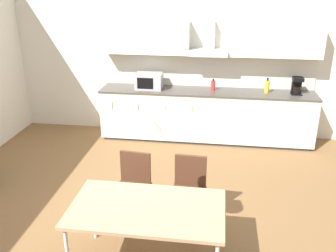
# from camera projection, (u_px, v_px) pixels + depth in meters

# --- Properties ---
(ground_plane) EXTENTS (8.64, 8.50, 0.02)m
(ground_plane) POSITION_uv_depth(u_px,v_px,m) (137.00, 214.00, 4.83)
(ground_plane) COLOR brown
(wall_back) EXTENTS (6.91, 0.10, 2.86)m
(wall_back) POSITION_uv_depth(u_px,v_px,m) (168.00, 58.00, 6.95)
(wall_back) COLOR silver
(wall_back) RESTS_ON ground_plane
(kitchen_counter) EXTENTS (3.84, 0.66, 0.94)m
(kitchen_counter) POSITION_uv_depth(u_px,v_px,m) (206.00, 115.00, 6.87)
(kitchen_counter) COLOR #333333
(kitchen_counter) RESTS_ON ground_plane
(backsplash_tile) EXTENTS (3.82, 0.02, 0.54)m
(backsplash_tile) POSITION_uv_depth(u_px,v_px,m) (208.00, 72.00, 6.87)
(backsplash_tile) COLOR silver
(backsplash_tile) RESTS_ON kitchen_counter
(upper_wall_cabinets) EXTENTS (3.82, 0.40, 0.57)m
(upper_wall_cabinets) POSITION_uv_depth(u_px,v_px,m) (209.00, 39.00, 6.50)
(upper_wall_cabinets) COLOR silver
(microwave) EXTENTS (0.48, 0.35, 0.28)m
(microwave) POSITION_uv_depth(u_px,v_px,m) (149.00, 81.00, 6.78)
(microwave) COLOR #ADADB2
(microwave) RESTS_ON kitchen_counter
(coffee_maker) EXTENTS (0.18, 0.19, 0.30)m
(coffee_maker) POSITION_uv_depth(u_px,v_px,m) (297.00, 86.00, 6.46)
(coffee_maker) COLOR black
(coffee_maker) RESTS_ON kitchen_counter
(bottle_red) EXTENTS (0.08, 0.08, 0.21)m
(bottle_red) POSITION_uv_depth(u_px,v_px,m) (213.00, 86.00, 6.69)
(bottle_red) COLOR red
(bottle_red) RESTS_ON kitchen_counter
(bottle_yellow) EXTENTS (0.08, 0.08, 0.27)m
(bottle_yellow) POSITION_uv_depth(u_px,v_px,m) (267.00, 86.00, 6.54)
(bottle_yellow) COLOR yellow
(bottle_yellow) RESTS_ON kitchen_counter
(dining_table) EXTENTS (1.52, 0.87, 0.73)m
(dining_table) POSITION_uv_depth(u_px,v_px,m) (147.00, 211.00, 3.68)
(dining_table) COLOR tan
(dining_table) RESTS_ON ground_plane
(chair_far_left) EXTENTS (0.44, 0.44, 0.87)m
(chair_far_left) POSITION_uv_depth(u_px,v_px,m) (133.00, 181.00, 4.53)
(chair_far_left) COLOR #4C2D1E
(chair_far_left) RESTS_ON ground_plane
(chair_far_right) EXTENTS (0.42, 0.42, 0.87)m
(chair_far_right) POSITION_uv_depth(u_px,v_px,m) (189.00, 185.00, 4.44)
(chair_far_right) COLOR #4C2D1E
(chair_far_right) RESTS_ON ground_plane
(pendant_lamp) EXTENTS (0.32, 0.32, 0.22)m
(pendant_lamp) POSITION_uv_depth(u_px,v_px,m) (145.00, 120.00, 3.33)
(pendant_lamp) COLOR silver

